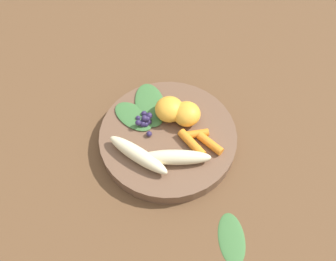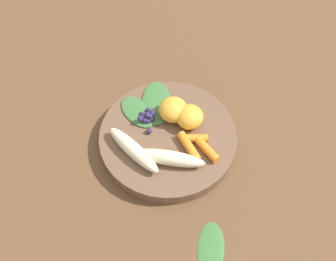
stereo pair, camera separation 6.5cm
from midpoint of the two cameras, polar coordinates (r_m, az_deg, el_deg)
ground_plane at (r=0.68m, az=2.72°, el=-2.04°), size 2.40×2.40×0.00m
bowl at (r=0.67m, az=2.77°, el=-1.38°), size 0.26×0.26×0.03m
banana_peeled_left at (r=0.61m, az=3.22°, el=-4.78°), size 0.06×0.13×0.03m
banana_peeled_right at (r=0.62m, az=-2.79°, el=-3.39°), size 0.07×0.13×0.03m
orange_segment_near at (r=0.66m, az=3.67°, el=3.24°), size 0.06×0.06×0.04m
orange_segment_far at (r=0.66m, az=6.37°, el=2.06°), size 0.05×0.05×0.04m
carrot_front at (r=0.64m, az=6.40°, el=-2.92°), size 0.05×0.06×0.02m
carrot_mid_left at (r=0.64m, az=9.42°, el=-3.40°), size 0.04×0.05×0.02m
carrot_mid_right at (r=0.65m, az=7.20°, el=-1.46°), size 0.03×0.05×0.01m
blueberry_pile at (r=0.67m, az=-0.65°, el=1.86°), size 0.05×0.04×0.02m
kale_leaf_left at (r=0.70m, az=0.76°, el=4.47°), size 0.13×0.10×0.01m
kale_leaf_right at (r=0.68m, az=-2.30°, el=2.94°), size 0.09×0.10×0.01m
kale_leaf_stray at (r=0.60m, az=10.31°, el=-18.81°), size 0.10×0.07×0.01m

